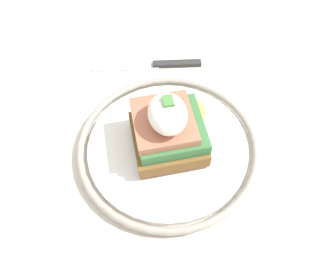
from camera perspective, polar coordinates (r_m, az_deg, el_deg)
ground_plane at (r=1.14m, az=1.52°, el=-20.59°), size 6.00×6.00×0.00m
dining_table at (r=0.56m, az=2.88°, el=-5.88°), size 1.00×0.75×0.73m
plate at (r=0.44m, az=-0.00°, el=-1.99°), size 0.24×0.24×0.02m
sandwich at (r=0.41m, az=0.03°, el=1.14°), size 0.12×0.11×0.09m
knife at (r=0.55m, az=-2.08°, el=12.02°), size 0.04×0.18×0.01m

